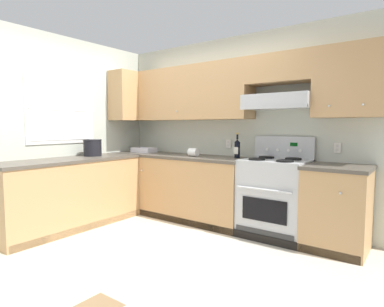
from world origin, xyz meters
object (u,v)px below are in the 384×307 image
at_px(wine_bottle, 237,148).
at_px(bowl, 144,151).
at_px(paper_towel_roll, 194,152).
at_px(bucket, 93,147).
at_px(stove, 274,197).

xyz_separation_m(wine_bottle, bowl, (-1.65, -0.07, -0.11)).
height_order(bowl, paper_towel_roll, paper_towel_roll).
distance_m(wine_bottle, bucket, 2.01).
bearing_deg(bowl, bucket, -98.24).
xyz_separation_m(stove, wine_bottle, (-0.56, 0.10, 0.56)).
bearing_deg(bucket, stove, 20.09).
distance_m(wine_bottle, paper_towel_roll, 0.62).
relative_size(wine_bottle, bowl, 0.87).
relative_size(stove, bucket, 4.63).
distance_m(stove, paper_towel_roll, 1.25).
bearing_deg(paper_towel_roll, stove, 3.35).
distance_m(wine_bottle, bowl, 1.65).
distance_m(bowl, bucket, 0.89).
xyz_separation_m(stove, bucket, (-2.34, -0.85, 0.55)).
xyz_separation_m(stove, bowl, (-2.21, 0.03, 0.46)).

